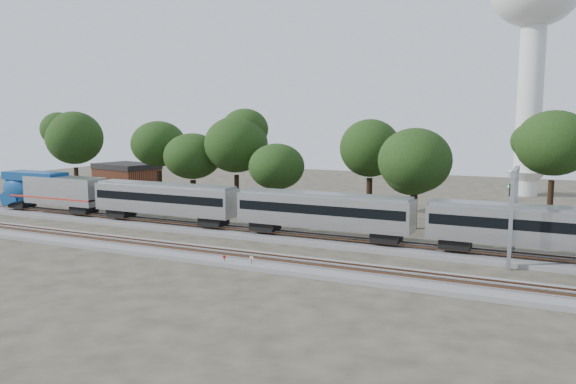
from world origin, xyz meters
name	(u,v)px	position (x,y,z in m)	size (l,w,h in m)	color
ground	(220,247)	(0.00, 0.00, 0.00)	(160.00, 160.00, 0.00)	#383328
track_far	(250,233)	(0.00, 6.00, 0.21)	(160.00, 5.00, 0.73)	slate
track_near	(197,253)	(0.00, -4.00, 0.21)	(160.00, 5.00, 0.73)	slate
train	(537,226)	(27.97, 6.00, 3.30)	(132.68, 3.24, 4.77)	#B8BBC0
switch_stand_red	(224,259)	(4.16, -6.02, 0.59)	(0.29, 0.07, 0.92)	#512D19
switch_stand_white	(251,261)	(6.62, -5.74, 0.67)	(0.33, 0.09, 1.05)	#512D19
switch_lever	(254,266)	(6.65, -5.44, 0.15)	(0.50, 0.30, 0.30)	#512D19
water_tower	(535,16)	(25.30, 52.17, 28.10)	(13.70, 13.70, 37.93)	silver
signal_gantry	(514,194)	(26.04, 6.00, 5.93)	(0.57, 6.69, 8.14)	gray
brick_building	(127,178)	(-35.89, 28.12, 2.43)	(11.31, 9.03, 4.83)	brown
tree_0	(74,138)	(-35.17, 16.31, 9.49)	(9.66, 9.66, 13.62)	black
tree_1	(159,144)	(-23.41, 20.91, 8.64)	(8.80, 8.80, 12.41)	black
tree_2	(193,156)	(-15.96, 18.69, 7.18)	(7.33, 7.33, 10.33)	black
tree_3	(236,145)	(-9.64, 19.80, 8.87)	(9.03, 9.03, 12.73)	black
tree_4	(277,167)	(-1.98, 16.55, 6.43)	(6.56, 6.56, 9.26)	black
tree_5	(370,148)	(7.37, 25.18, 8.52)	(8.67, 8.67, 12.23)	black
tree_6	(415,161)	(15.07, 16.80, 7.70)	(7.85, 7.85, 11.06)	black
tree_7	(554,143)	(28.99, 26.99, 9.51)	(9.67, 9.67, 13.64)	black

